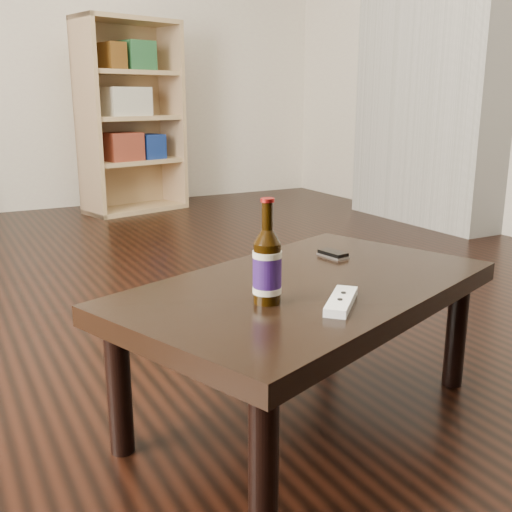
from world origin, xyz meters
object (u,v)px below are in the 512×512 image
beer_bottle (267,267)px  remote (341,301)px  bookshelf (128,114)px  coffee_table (307,300)px  phone (333,254)px

beer_bottle → remote: size_ratio=1.49×
bookshelf → beer_bottle: bookshelf is taller
coffee_table → bookshelf: bearing=80.7°
phone → coffee_table: bearing=-148.1°
remote → phone: bearing=102.5°
beer_bottle → phone: 0.49m
coffee_table → remote: remote is taller
remote → beer_bottle: bearing=-169.6°
coffee_table → remote: size_ratio=7.04×
bookshelf → coffee_table: 3.39m
beer_bottle → remote: beer_bottle is taller
beer_bottle → phone: bearing=35.2°
coffee_table → phone: size_ratio=11.74×
bookshelf → remote: 3.58m
bookshelf → phone: size_ratio=14.17×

